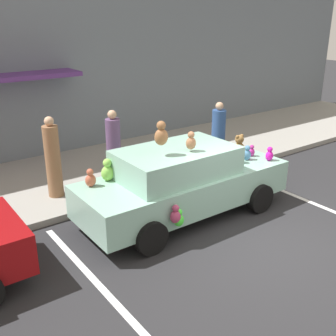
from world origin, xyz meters
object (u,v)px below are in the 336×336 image
object	(u,v)px
pedestrian_by_lamp	(114,153)
pedestrian_walking_past	(53,160)
plush_covered_car	(183,181)
pedestrian_near_shopfront	(218,136)
teddy_bear_on_sidewalk	(239,147)

from	to	relation	value
pedestrian_by_lamp	pedestrian_walking_past	bearing A→B (deg)	163.11
plush_covered_car	pedestrian_walking_past	xyz separation A→B (m)	(-1.90, 2.29, 0.21)
plush_covered_car	pedestrian_near_shopfront	world-z (taller)	plush_covered_car
plush_covered_car	teddy_bear_on_sidewalk	world-z (taller)	plush_covered_car
teddy_bear_on_sidewalk	pedestrian_near_shopfront	xyz separation A→B (m)	(-0.87, -0.03, 0.48)
pedestrian_by_lamp	teddy_bear_on_sidewalk	bearing A→B (deg)	-2.59
plush_covered_car	pedestrian_near_shopfront	size ratio (longest dim) A/B	2.65
pedestrian_near_shopfront	pedestrian_by_lamp	size ratio (longest dim) A/B	0.92
plush_covered_car	teddy_bear_on_sidewalk	size ratio (longest dim) A/B	6.66
teddy_bear_on_sidewalk	pedestrian_by_lamp	size ratio (longest dim) A/B	0.37
pedestrian_walking_past	teddy_bear_on_sidewalk	bearing A→B (deg)	-6.27
plush_covered_car	pedestrian_by_lamp	xyz separation A→B (m)	(-0.57, 1.89, 0.23)
teddy_bear_on_sidewalk	pedestrian_walking_past	distance (m)	5.36
pedestrian_by_lamp	pedestrian_near_shopfront	bearing A→B (deg)	-3.96
plush_covered_car	pedestrian_by_lamp	world-z (taller)	plush_covered_car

